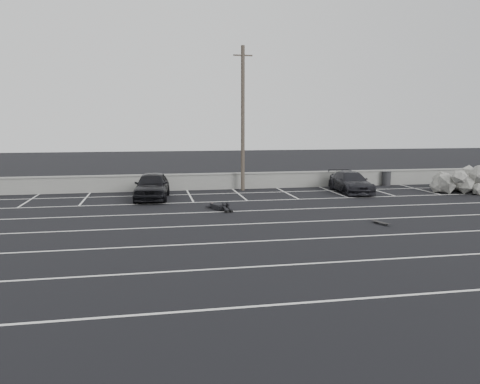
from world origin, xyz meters
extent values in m
plane|color=black|center=(0.00, 0.00, 0.00)|extent=(120.00, 120.00, 0.00)
cube|color=gray|center=(0.00, 14.00, 0.50)|extent=(50.00, 0.35, 1.00)
cube|color=gray|center=(0.00, 14.00, 1.02)|extent=(50.00, 0.45, 0.08)
cube|color=silver|center=(0.00, -6.00, 0.00)|extent=(36.00, 0.10, 0.01)
cube|color=silver|center=(0.00, -3.00, 0.00)|extent=(36.00, 0.10, 0.01)
cube|color=silver|center=(0.00, 0.00, 0.00)|extent=(36.00, 0.10, 0.01)
cube|color=silver|center=(0.00, 3.00, 0.00)|extent=(36.00, 0.10, 0.01)
cube|color=silver|center=(0.00, 6.00, 0.00)|extent=(36.00, 0.10, 0.01)
cube|color=silver|center=(0.00, 9.00, 0.00)|extent=(36.00, 0.10, 0.01)
cube|color=silver|center=(0.00, 12.00, 0.00)|extent=(36.00, 0.10, 0.01)
cube|color=silver|center=(-11.00, 11.50, 0.00)|extent=(0.10, 5.00, 0.01)
cube|color=silver|center=(-8.00, 11.50, 0.00)|extent=(0.10, 5.00, 0.01)
cube|color=silver|center=(-5.00, 11.50, 0.00)|extent=(0.10, 5.00, 0.01)
cube|color=silver|center=(-2.00, 11.50, 0.00)|extent=(0.10, 5.00, 0.01)
cube|color=silver|center=(1.00, 11.50, 0.00)|extent=(0.10, 5.00, 0.01)
cube|color=silver|center=(4.00, 11.50, 0.00)|extent=(0.10, 5.00, 0.01)
cube|color=silver|center=(7.00, 11.50, 0.00)|extent=(0.10, 5.00, 0.01)
cube|color=silver|center=(10.00, 11.50, 0.00)|extent=(0.10, 5.00, 0.01)
cube|color=silver|center=(13.00, 11.50, 0.00)|extent=(0.10, 5.00, 0.01)
imported|color=black|center=(-4.21, 10.71, 0.77)|extent=(2.24, 4.68, 1.54)
imported|color=black|center=(7.99, 10.97, 0.65)|extent=(2.07, 4.56, 1.30)
cylinder|color=#4C4238|center=(1.56, 13.20, 4.54)|extent=(0.24, 0.24, 9.08)
cube|color=#4C4238|center=(1.56, 13.20, 8.47)|extent=(1.21, 0.08, 0.08)
cylinder|color=#29292C|center=(11.81, 13.60, 0.48)|extent=(0.64, 0.64, 0.95)
cylinder|color=#29292C|center=(11.81, 13.60, 0.97)|extent=(0.71, 0.71, 0.05)
cube|color=black|center=(5.32, 1.87, 0.09)|extent=(0.42, 0.81, 0.02)
cube|color=#29292C|center=(5.24, 2.12, 0.05)|extent=(0.17, 0.09, 0.04)
cube|color=#29292C|center=(5.39, 1.62, 0.05)|extent=(0.17, 0.09, 0.04)
cylinder|color=black|center=(5.15, 2.09, 0.03)|extent=(0.05, 0.06, 0.06)
cylinder|color=black|center=(5.33, 2.15, 0.03)|extent=(0.05, 0.06, 0.06)
cylinder|color=black|center=(5.30, 1.59, 0.03)|extent=(0.05, 0.06, 0.06)
cylinder|color=black|center=(5.49, 1.65, 0.03)|extent=(0.05, 0.06, 0.06)
camera|label=1|loc=(-4.23, -16.16, 4.21)|focal=35.00mm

